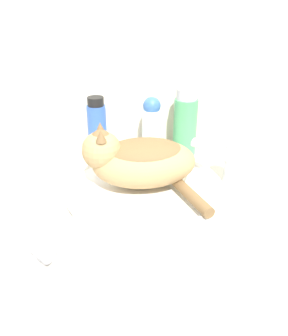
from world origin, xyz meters
name	(u,v)px	position (x,y,z in m)	size (l,w,h in m)	color
wall_back	(138,55)	(0.00, 0.65, 1.20)	(8.00, 0.05, 2.40)	beige
vanity_counter	(134,305)	(0.00, 0.30, 0.45)	(0.92, 0.59, 0.90)	beige
sink_basin	(144,189)	(0.04, 0.26, 0.92)	(0.42, 0.42, 0.04)	white
cat	(139,159)	(0.02, 0.26, 1.01)	(0.32, 0.27, 0.16)	tan
faucet	(228,162)	(0.26, 0.33, 0.97)	(0.15, 0.07, 0.15)	silver
mouthwash_bottle	(185,123)	(0.16, 0.54, 1.00)	(0.08, 0.08, 0.22)	#4CA366
lotion_bottle_white	(152,126)	(0.05, 0.54, 0.99)	(0.06, 0.06, 0.19)	silver
shampoo_bottle_tall	(97,126)	(-0.13, 0.54, 0.99)	(0.06, 0.06, 0.19)	#335BB7
cream_tube	(28,242)	(-0.20, 0.04, 0.92)	(0.14, 0.11, 0.04)	silver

